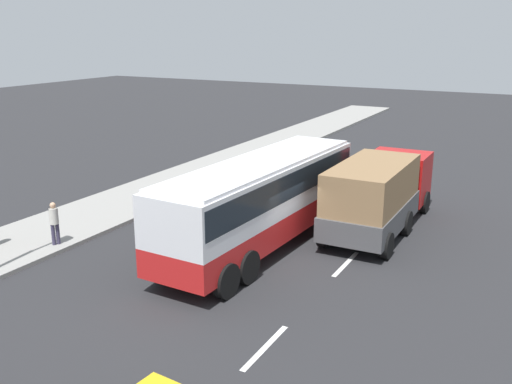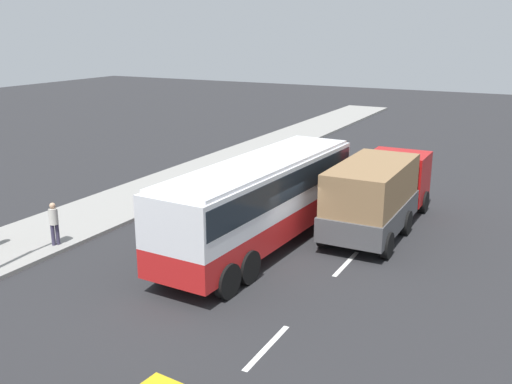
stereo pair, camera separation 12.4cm
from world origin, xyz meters
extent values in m
plane|color=#28282B|center=(0.00, 0.00, 0.00)|extent=(120.00, 120.00, 0.00)
cube|color=gray|center=(0.00, 8.96, 0.07)|extent=(80.00, 4.00, 0.15)
cube|color=white|center=(-5.67, -2.42, 0.00)|extent=(2.40, 0.16, 0.01)
cube|color=white|center=(0.41, -2.42, 0.00)|extent=(2.40, 0.16, 0.01)
cube|color=white|center=(8.85, -2.42, 0.00)|extent=(2.40, 0.16, 0.01)
cube|color=red|center=(0.45, 0.88, 1.02)|extent=(10.74, 2.99, 0.94)
cube|color=silver|center=(0.45, 0.88, 2.33)|extent=(10.74, 2.99, 1.67)
cube|color=black|center=(0.45, 0.88, 2.55)|extent=(10.53, 3.01, 0.92)
cube|color=black|center=(5.71, 0.63, 2.41)|extent=(0.23, 2.29, 1.34)
cube|color=silver|center=(0.45, 0.88, 3.22)|extent=(10.31, 2.82, 0.12)
cylinder|color=black|center=(4.22, 1.90, 0.55)|extent=(1.11, 0.35, 1.10)
cylinder|color=black|center=(4.10, -0.49, 0.55)|extent=(1.11, 0.35, 1.10)
cylinder|color=black|center=(-2.41, 2.21, 0.55)|extent=(1.11, 0.35, 1.10)
cylinder|color=black|center=(-2.52, -0.17, 0.55)|extent=(1.11, 0.35, 1.10)
cylinder|color=black|center=(-3.61, 2.27, 0.55)|extent=(1.11, 0.35, 1.10)
cylinder|color=black|center=(-3.72, -0.11, 0.55)|extent=(1.11, 0.35, 1.10)
cube|color=red|center=(7.32, -2.34, 1.53)|extent=(2.15, 2.46, 2.10)
cube|color=#4C4C4F|center=(3.35, -2.33, 0.93)|extent=(5.40, 2.46, 0.90)
cube|color=olive|center=(3.35, -2.33, 2.15)|extent=(5.19, 2.36, 1.55)
cylinder|color=black|center=(7.50, -1.16, 0.48)|extent=(0.96, 0.28, 0.96)
cylinder|color=black|center=(7.49, -3.51, 0.48)|extent=(0.96, 0.28, 0.96)
cylinder|color=black|center=(4.33, -1.16, 0.48)|extent=(0.96, 0.28, 0.96)
cylinder|color=black|center=(4.32, -3.51, 0.48)|extent=(0.96, 0.28, 0.96)
cylinder|color=black|center=(1.56, -1.15, 0.48)|extent=(0.96, 0.28, 0.96)
cylinder|color=black|center=(1.55, -3.50, 0.48)|extent=(0.96, 0.28, 0.96)
cylinder|color=#38334C|center=(-3.12, 7.46, 0.55)|extent=(0.14, 0.14, 0.80)
cylinder|color=#38334C|center=(-3.26, 7.54, 0.55)|extent=(0.14, 0.14, 0.80)
cylinder|color=beige|center=(-3.19, 7.50, 1.25)|extent=(0.32, 0.32, 0.60)
sphere|color=tan|center=(-3.19, 7.50, 1.65)|extent=(0.22, 0.22, 0.22)
camera|label=1|loc=(-17.18, -8.29, 7.80)|focal=40.25mm
camera|label=2|loc=(-17.24, -8.18, 7.80)|focal=40.25mm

